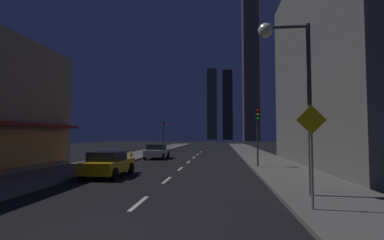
{
  "coord_description": "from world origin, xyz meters",
  "views": [
    {
      "loc": [
        2.85,
        -6.76,
        2.38
      ],
      "look_at": [
        0.0,
        21.93,
        3.9
      ],
      "focal_mm": 27.0,
      "sensor_mm": 36.0,
      "label": 1
    }
  ],
  "objects_px": {
    "traffic_light_far_left": "(163,130)",
    "street_lamp_right": "(287,65)",
    "fire_hydrant_far_left": "(131,155)",
    "pedestrian_crossing_sign": "(312,147)",
    "car_parked_near": "(108,164)",
    "traffic_light_near_right": "(258,124)",
    "car_parked_far": "(157,151)"
  },
  "relations": [
    {
      "from": "fire_hydrant_far_left",
      "to": "traffic_light_far_left",
      "type": "bearing_deg",
      "value": 88.34
    },
    {
      "from": "pedestrian_crossing_sign",
      "to": "street_lamp_right",
      "type": "bearing_deg",
      "value": 95.94
    },
    {
      "from": "traffic_light_far_left",
      "to": "street_lamp_right",
      "type": "distance_m",
      "value": 32.15
    },
    {
      "from": "car_parked_near",
      "to": "car_parked_far",
      "type": "relative_size",
      "value": 1.0
    },
    {
      "from": "traffic_light_near_right",
      "to": "car_parked_near",
      "type": "bearing_deg",
      "value": -151.7
    },
    {
      "from": "car_parked_near",
      "to": "pedestrian_crossing_sign",
      "type": "bearing_deg",
      "value": -37.51
    },
    {
      "from": "traffic_light_near_right",
      "to": "traffic_light_far_left",
      "type": "xyz_separation_m",
      "value": [
        -11.0,
        20.35,
        0.0
      ]
    },
    {
      "from": "fire_hydrant_far_left",
      "to": "traffic_light_far_left",
      "type": "xyz_separation_m",
      "value": [
        0.4,
        13.79,
        2.74
      ]
    },
    {
      "from": "traffic_light_far_left",
      "to": "street_lamp_right",
      "type": "bearing_deg",
      "value": -70.18
    },
    {
      "from": "pedestrian_crossing_sign",
      "to": "traffic_light_far_left",
      "type": "bearing_deg",
      "value": 108.96
    },
    {
      "from": "traffic_light_far_left",
      "to": "pedestrian_crossing_sign",
      "type": "height_order",
      "value": "traffic_light_far_left"
    },
    {
      "from": "car_parked_far",
      "to": "traffic_light_far_left",
      "type": "bearing_deg",
      "value": 98.62
    },
    {
      "from": "fire_hydrant_far_left",
      "to": "pedestrian_crossing_sign",
      "type": "relative_size",
      "value": 0.21
    },
    {
      "from": "car_parked_far",
      "to": "street_lamp_right",
      "type": "xyz_separation_m",
      "value": [
        8.98,
        -17.67,
        4.33
      ]
    },
    {
      "from": "traffic_light_far_left",
      "to": "car_parked_far",
      "type": "bearing_deg",
      "value": -81.38
    },
    {
      "from": "traffic_light_near_right",
      "to": "traffic_light_far_left",
      "type": "bearing_deg",
      "value": 118.39
    },
    {
      "from": "car_parked_near",
      "to": "car_parked_far",
      "type": "height_order",
      "value": "same"
    },
    {
      "from": "car_parked_far",
      "to": "street_lamp_right",
      "type": "relative_size",
      "value": 0.64
    },
    {
      "from": "traffic_light_near_right",
      "to": "fire_hydrant_far_left",
      "type": "bearing_deg",
      "value": 150.1
    },
    {
      "from": "car_parked_near",
      "to": "traffic_light_near_right",
      "type": "distance_m",
      "value": 10.62
    },
    {
      "from": "car_parked_near",
      "to": "traffic_light_far_left",
      "type": "relative_size",
      "value": 1.01
    },
    {
      "from": "car_parked_near",
      "to": "street_lamp_right",
      "type": "bearing_deg",
      "value": -28.84
    },
    {
      "from": "car_parked_near",
      "to": "car_parked_far",
      "type": "xyz_separation_m",
      "value": [
        0.0,
        12.72,
        0.0
      ]
    },
    {
      "from": "street_lamp_right",
      "to": "car_parked_far",
      "type": "bearing_deg",
      "value": 116.95
    },
    {
      "from": "fire_hydrant_far_left",
      "to": "street_lamp_right",
      "type": "relative_size",
      "value": 0.1
    },
    {
      "from": "traffic_light_far_left",
      "to": "traffic_light_near_right",
      "type": "bearing_deg",
      "value": -61.61
    },
    {
      "from": "street_lamp_right",
      "to": "pedestrian_crossing_sign",
      "type": "height_order",
      "value": "street_lamp_right"
    },
    {
      "from": "car_parked_near",
      "to": "traffic_light_far_left",
      "type": "xyz_separation_m",
      "value": [
        -1.9,
        25.25,
        2.45
      ]
    },
    {
      "from": "car_parked_far",
      "to": "street_lamp_right",
      "type": "distance_m",
      "value": 20.28
    },
    {
      "from": "traffic_light_near_right",
      "to": "traffic_light_far_left",
      "type": "relative_size",
      "value": 1.0
    },
    {
      "from": "car_parked_near",
      "to": "traffic_light_near_right",
      "type": "xyz_separation_m",
      "value": [
        9.1,
        4.9,
        2.45
      ]
    },
    {
      "from": "traffic_light_far_left",
      "to": "pedestrian_crossing_sign",
      "type": "distance_m",
      "value": 34.18
    }
  ]
}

